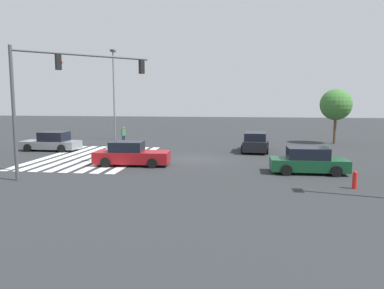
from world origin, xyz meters
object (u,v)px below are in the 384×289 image
(traffic_signal_mast, at_px, (59,84))
(car_2, at_px, (52,142))
(car_3, at_px, (131,155))
(fire_hydrant, at_px, (355,180))
(car_0, at_px, (255,142))
(tree_corner_a, at_px, (336,105))
(pedestrian, at_px, (123,134))
(car_1, at_px, (308,161))
(street_light_pole_a, at_px, (114,87))

(traffic_signal_mast, distance_m, car_2, 11.73)
(car_3, xyz_separation_m, fire_hydrant, (4.67, 12.46, -0.27))
(car_0, xyz_separation_m, tree_corner_a, (-6.58, 7.66, 2.94))
(car_2, bearing_deg, pedestrian, -129.99)
(car_0, bearing_deg, traffic_signal_mast, 138.67)
(car_1, relative_size, pedestrian, 2.66)
(tree_corner_a, bearing_deg, car_0, -49.33)
(pedestrian, bearing_deg, car_0, 30.19)
(car_3, relative_size, street_light_pole_a, 0.52)
(car_1, xyz_separation_m, fire_hydrant, (3.58, 1.57, -0.27))
(pedestrian, distance_m, street_light_pole_a, 6.37)
(pedestrian, bearing_deg, fire_hydrant, 2.90)
(car_3, relative_size, tree_corner_a, 0.93)
(traffic_signal_mast, relative_size, car_2, 1.47)
(car_0, bearing_deg, street_light_pole_a, 66.79)
(pedestrian, distance_m, fire_hydrant, 22.81)
(tree_corner_a, bearing_deg, fire_hydrant, -10.14)
(car_0, height_order, street_light_pole_a, street_light_pole_a)
(car_3, distance_m, pedestrian, 11.74)
(car_3, xyz_separation_m, pedestrian, (-11.00, -4.10, 0.21))
(traffic_signal_mast, height_order, car_3, traffic_signal_mast)
(pedestrian, xyz_separation_m, tree_corner_a, (-3.04, 19.91, 2.80))
(car_0, height_order, car_1, car_0)
(car_1, relative_size, car_3, 0.89)
(traffic_signal_mast, bearing_deg, car_2, 76.39)
(car_1, height_order, street_light_pole_a, street_light_pole_a)
(traffic_signal_mast, relative_size, street_light_pole_a, 0.75)
(car_2, xyz_separation_m, tree_corner_a, (-8.23, 24.37, 3.01))
(traffic_signal_mast, height_order, street_light_pole_a, street_light_pole_a)
(tree_corner_a, xyz_separation_m, fire_hydrant, (18.71, -3.35, -3.28))
(fire_hydrant, bearing_deg, street_light_pole_a, -136.15)
(car_2, bearing_deg, car_1, 161.17)
(traffic_signal_mast, distance_m, tree_corner_a, 25.66)
(car_1, bearing_deg, car_0, 107.31)
(car_0, relative_size, fire_hydrant, 5.23)
(car_1, height_order, pedestrian, pedestrian)
(traffic_signal_mast, distance_m, car_3, 6.29)
(pedestrian, bearing_deg, car_3, -23.25)
(street_light_pole_a, height_order, fire_hydrant, street_light_pole_a)
(car_0, height_order, car_3, car_0)
(traffic_signal_mast, xyz_separation_m, car_1, (-2.40, 13.78, -4.37))
(car_2, bearing_deg, fire_hydrant, 154.20)
(car_2, bearing_deg, tree_corner_a, -160.64)
(car_0, bearing_deg, car_1, -158.31)
(traffic_signal_mast, distance_m, fire_hydrant, 16.08)
(tree_corner_a, relative_size, fire_hydrant, 6.05)
(car_2, relative_size, tree_corner_a, 0.91)
(car_1, distance_m, car_3, 10.95)
(car_2, relative_size, car_3, 0.97)
(street_light_pole_a, relative_size, fire_hydrant, 10.79)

